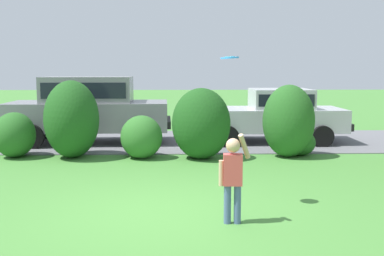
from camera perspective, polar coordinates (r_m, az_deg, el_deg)
ground_plane at (r=7.30m, az=-3.84°, el=-10.10°), size 80.00×80.00×0.00m
driveway_strip at (r=14.15m, az=-2.64°, el=-1.56°), size 28.00×4.40×0.02m
shrub_near_tree at (r=12.34m, az=-20.50°, el=-0.77°), size 1.00×1.08×1.10m
shrub_centre_left at (r=11.83m, az=-14.22°, el=1.03°), size 1.31×1.53×1.88m
shrub_centre at (r=11.56m, az=-6.14°, el=-1.29°), size 1.01×1.10×1.04m
shrub_centre_right at (r=11.35m, az=1.03°, el=0.15°), size 1.40×1.22×1.70m
shrub_far_end at (r=11.83m, az=11.67°, el=0.53°), size 1.36×1.11×1.77m
parked_sedan at (r=14.09m, az=9.64°, el=1.74°), size 4.40×2.10×1.56m
parked_suv at (r=13.98m, az=-12.29°, el=2.58°), size 4.76×2.22×1.92m
child_thrower at (r=6.65m, az=4.91°, el=-5.44°), size 0.46×0.26×1.29m
frisbee at (r=7.29m, az=4.55°, el=8.40°), size 0.28×0.28×0.05m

